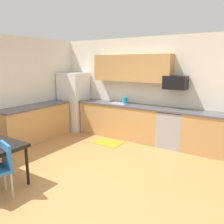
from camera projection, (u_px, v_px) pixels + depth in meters
ground_plane at (84, 173)px, 4.36m from camera, size 12.00×12.00×0.00m
wall_back at (145, 89)px, 6.26m from camera, size 5.80×0.10×2.70m
cabinet_run_back at (120, 121)px, 6.46m from camera, size 2.36×0.60×0.90m
cabinet_run_back_right at (210, 135)px, 5.21m from camera, size 1.19×0.60×0.90m
cabinet_run_left at (35, 124)px, 6.14m from camera, size 0.60×2.00×0.90m
countertop_back at (139, 106)px, 6.06m from camera, size 4.80×0.64×0.04m
countertop_left at (34, 106)px, 6.04m from camera, size 0.64×2.00×0.04m
upper_cabinets_back at (131, 68)px, 6.12m from camera, size 2.20×0.34×0.70m
refrigerator at (74, 101)px, 7.15m from camera, size 0.76×0.70×1.74m
oven_range at (172, 128)px, 5.68m from camera, size 0.60×0.60×0.91m
microwave at (176, 83)px, 5.53m from camera, size 0.54×0.36×0.32m
sink_basin at (119, 106)px, 6.38m from camera, size 0.48×0.40×0.14m
sink_faucet at (122, 99)px, 6.50m from camera, size 0.02×0.02×0.24m
chair_near_table at (0, 166)px, 3.49m from camera, size 0.49×0.49×0.85m
floor_mat at (108, 143)px, 6.00m from camera, size 0.70×0.50×0.01m
kettle at (125, 101)px, 6.32m from camera, size 0.14×0.14×0.20m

